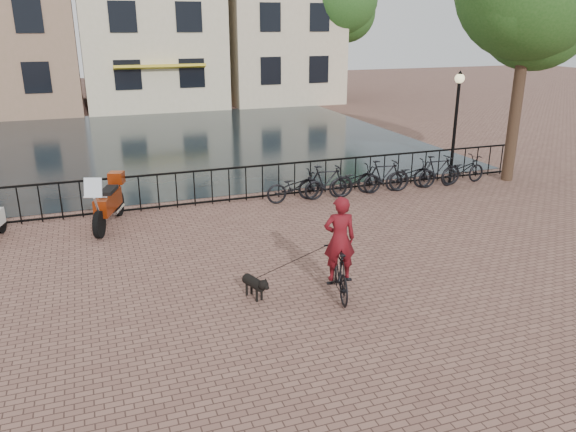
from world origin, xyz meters
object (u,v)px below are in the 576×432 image
object	(u,v)px
dog	(254,286)
motorcycle	(108,197)
cyclist	(339,252)
lamp_post	(457,109)

from	to	relation	value
dog	motorcycle	xyz separation A→B (m)	(-2.33, 5.03, 0.53)
cyclist	motorcycle	xyz separation A→B (m)	(-3.87, 5.43, -0.09)
cyclist	motorcycle	world-z (taller)	cyclist
dog	motorcycle	distance (m)	5.57
dog	motorcycle	world-z (taller)	motorcycle
dog	lamp_post	bearing A→B (deg)	15.13
cyclist	dog	xyz separation A→B (m)	(-1.54, 0.41, -0.62)
cyclist	lamp_post	bearing A→B (deg)	-125.63
dog	motorcycle	bearing A→B (deg)	95.98
lamp_post	dog	world-z (taller)	lamp_post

